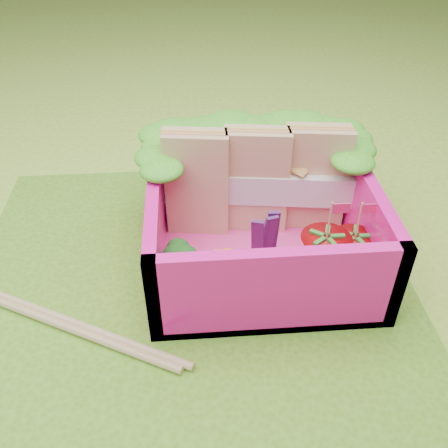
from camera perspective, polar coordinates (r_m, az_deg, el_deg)
name	(u,v)px	position (r m, az deg, el deg)	size (l,w,h in m)	color
ground	(191,290)	(2.97, -3.82, -7.55)	(14.00, 14.00, 0.00)	#7CB533
placemat	(191,288)	(2.96, -3.84, -7.34)	(2.60, 2.60, 0.03)	#5A8C1F
bento_floor	(258,251)	(3.15, 3.95, -3.04)	(1.30, 1.30, 0.05)	#FA3FA2
bento_box	(260,219)	(2.99, 4.15, 0.57)	(1.30, 1.30, 0.55)	#FE159A
lettuce_ruffle	(252,132)	(3.21, 3.27, 10.46)	(1.43, 0.77, 0.11)	#248D19
sandwich_stack	(256,181)	(3.12, 3.73, 4.90)	(1.25, 0.33, 0.69)	tan
broccoli	(184,263)	(2.75, -4.63, -4.46)	(0.33, 0.33, 0.26)	#5A9146
carrot_sticks	(223,269)	(2.80, -0.17, -5.15)	(0.12, 0.08, 0.25)	orange
purple_wedges	(266,238)	(2.90, 4.81, -1.66)	(0.17, 0.11, 0.38)	#431958
strawberry_left	(324,257)	(2.89, 11.31, -3.70)	(0.29, 0.29, 0.53)	#B80B0F
strawberry_right	(352,254)	(2.96, 14.39, -3.38)	(0.26, 0.26, 0.50)	#B80B0F
snap_peas	(318,265)	(3.02, 10.74, -4.62)	(0.63, 0.52, 0.05)	#55B438
chopsticks	(19,306)	(3.03, -22.36, -8.64)	(1.93, 1.04, 0.05)	tan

